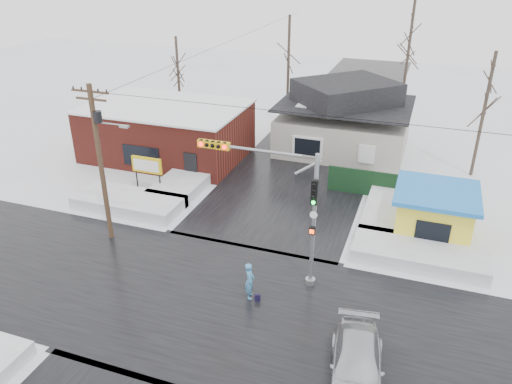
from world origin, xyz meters
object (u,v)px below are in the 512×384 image
(utility_pole, at_px, (101,156))
(traffic_signal, at_px, (282,199))
(car, at_px, (357,365))
(kiosk, at_px, (434,213))
(marquee_sign, at_px, (147,166))
(pedestrian, at_px, (250,281))

(utility_pole, bearing_deg, traffic_signal, -2.95)
(car, bearing_deg, kiosk, 71.02)
(marquee_sign, bearing_deg, kiosk, 1.55)
(marquee_sign, bearing_deg, traffic_signal, -29.72)
(marquee_sign, xyz_separation_m, pedestrian, (10.52, -8.51, -0.97))
(kiosk, relative_size, pedestrian, 2.42)
(traffic_signal, height_order, marquee_sign, traffic_signal)
(marquee_sign, bearing_deg, car, -36.42)
(traffic_signal, xyz_separation_m, kiosk, (7.07, 7.03, -3.08))
(car, bearing_deg, pedestrian, 140.55)
(traffic_signal, bearing_deg, utility_pole, 177.05)
(utility_pole, xyz_separation_m, kiosk, (17.43, 6.49, -3.65))
(kiosk, bearing_deg, marquee_sign, -178.45)
(traffic_signal, distance_m, pedestrian, 4.20)
(marquee_sign, relative_size, pedestrian, 1.34)
(utility_pole, height_order, kiosk, utility_pole)
(utility_pole, relative_size, car, 1.81)
(traffic_signal, xyz_separation_m, pedestrian, (-0.92, -1.98, -3.59))
(utility_pole, xyz_separation_m, car, (15.08, -5.93, -4.39))
(utility_pole, xyz_separation_m, pedestrian, (9.45, -2.52, -4.16))
(utility_pole, bearing_deg, marquee_sign, 100.13)
(traffic_signal, xyz_separation_m, utility_pole, (-10.36, 0.53, 0.57))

